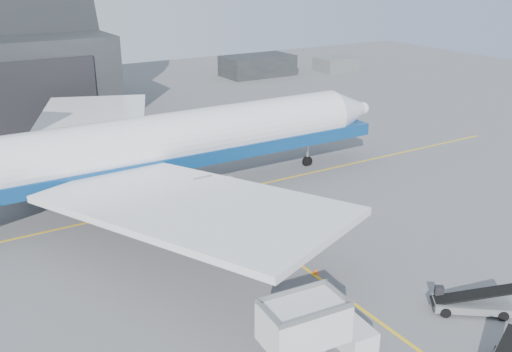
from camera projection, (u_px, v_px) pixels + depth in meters
ground at (336, 290)px, 39.48m from camera, size 200.00×200.00×0.00m
taxi_lines at (244, 224)px, 49.60m from camera, size 80.00×42.12×0.02m
distant_bldg_a at (258, 75)px, 115.61m from camera, size 14.00×8.00×4.00m
distant_bldg_b at (336, 71)px, 120.74m from camera, size 8.00×6.00×2.80m
airliner at (151, 146)px, 53.18m from camera, size 53.63×52.01×18.82m
catering_truck at (312, 339)px, 30.53m from camera, size 6.92×3.04×4.64m
pushback_tug at (229, 236)px, 46.05m from camera, size 3.89×2.83×1.62m
belt_loader_b at (471, 303)px, 36.87m from camera, size 4.90×4.29×1.99m
traffic_cone at (316, 271)px, 41.54m from camera, size 0.34×0.34×0.49m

